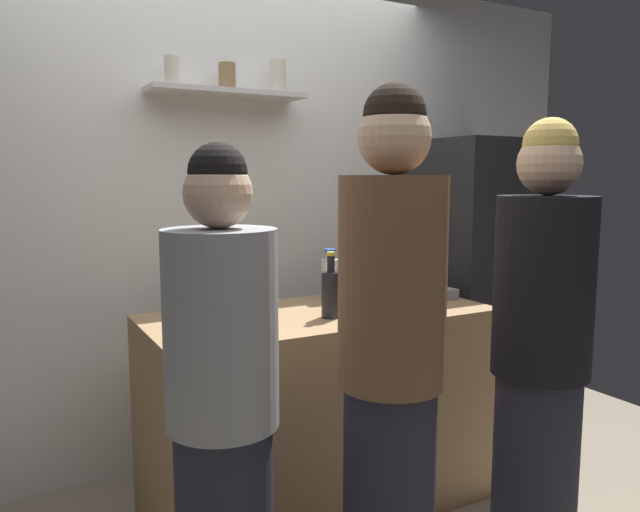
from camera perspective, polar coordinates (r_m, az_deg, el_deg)
back_wall_assembly at (r=3.23m, az=-9.85°, el=3.91°), size 4.80×0.32×2.60m
refrigerator at (r=3.68m, az=14.12°, el=-2.85°), size 0.62×0.67×1.71m
counter at (r=2.83m, az=0.00°, el=-14.24°), size 1.53×0.69×0.90m
baking_pan at (r=3.02m, az=9.02°, el=-3.51°), size 0.34×0.24×0.05m
utensil_holder at (r=2.72m, az=-9.25°, el=-4.05°), size 0.10×0.10×0.22m
wine_bottle_pale_glass at (r=3.23m, az=8.57°, el=-1.30°), size 0.07×0.07×0.30m
wine_bottle_dark_glass at (r=2.57m, az=1.03°, el=-3.46°), size 0.08×0.08×0.28m
water_bottle_plastic at (r=2.93m, az=0.95°, el=-2.08°), size 0.09×0.09×0.25m
person_brown_jacket at (r=1.97m, az=6.68°, el=-10.46°), size 0.34×0.34×1.78m
person_blonde at (r=2.32m, az=19.98°, el=-9.36°), size 0.34×0.34×1.70m
person_grey_hoodie at (r=1.91m, az=-9.12°, el=-14.49°), size 0.34×0.34×1.59m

